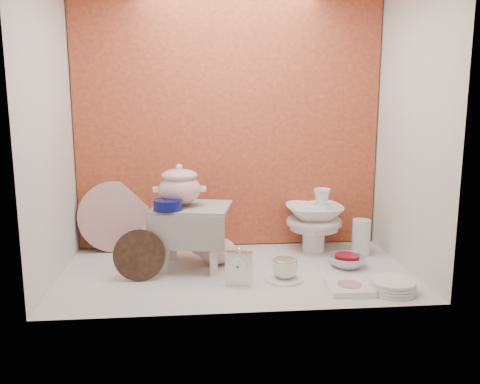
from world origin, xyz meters
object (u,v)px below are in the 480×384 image
object	(u,v)px
plush_pig	(217,250)
porcelain_tower	(314,220)
soup_tureen	(180,185)
dinner_plate_stack	(393,286)
mantel_clock	(239,267)
blue_white_vase	(151,235)
gold_rim_teacup	(285,268)
step_stool	(192,236)
floral_platter	(114,217)
crystal_bowl	(347,261)

from	to	relation	value
plush_pig	porcelain_tower	size ratio (longest dim) A/B	0.72
soup_tureen	dinner_plate_stack	world-z (taller)	soup_tureen
plush_pig	porcelain_tower	xyz separation A→B (m)	(0.58, 0.19, 0.11)
soup_tureen	mantel_clock	xyz separation A→B (m)	(0.28, -0.30, -0.35)
blue_white_vase	gold_rim_teacup	size ratio (longest dim) A/B	1.78
step_stool	soup_tureen	xyz separation A→B (m)	(-0.06, 0.01, 0.28)
soup_tureen	porcelain_tower	distance (m)	0.84
gold_rim_teacup	mantel_clock	bearing A→B (deg)	-169.51
mantel_clock	porcelain_tower	size ratio (longest dim) A/B	0.50
mantel_clock	floral_platter	bearing A→B (deg)	154.89
blue_white_vase	plush_pig	size ratio (longest dim) A/B	0.83
blue_white_vase	dinner_plate_stack	distance (m)	1.36
plush_pig	gold_rim_teacup	size ratio (longest dim) A/B	2.13
soup_tureen	floral_platter	bearing A→B (deg)	140.50
soup_tureen	plush_pig	world-z (taller)	soup_tureen
dinner_plate_stack	floral_platter	bearing A→B (deg)	150.56
crystal_bowl	porcelain_tower	distance (m)	0.36
crystal_bowl	gold_rim_teacup	bearing A→B (deg)	-155.78
mantel_clock	gold_rim_teacup	size ratio (longest dim) A/B	1.48
soup_tureen	porcelain_tower	bearing A→B (deg)	15.23
plush_pig	dinner_plate_stack	distance (m)	0.93
blue_white_vase	soup_tureen	bearing A→B (deg)	-53.35
blue_white_vase	gold_rim_teacup	distance (m)	0.85
step_stool	blue_white_vase	bearing A→B (deg)	145.32
blue_white_vase	dinner_plate_stack	xyz separation A→B (m)	(1.17, -0.69, -0.08)
gold_rim_teacup	crystal_bowl	distance (m)	0.41
step_stool	blue_white_vase	size ratio (longest dim) A/B	1.75
porcelain_tower	crystal_bowl	bearing A→B (deg)	-69.61
crystal_bowl	step_stool	bearing A→B (deg)	174.23
step_stool	plush_pig	distance (m)	0.16
mantel_clock	dinner_plate_stack	world-z (taller)	mantel_clock
mantel_clock	blue_white_vase	bearing A→B (deg)	148.18
floral_platter	gold_rim_teacup	world-z (taller)	floral_platter
gold_rim_teacup	blue_white_vase	bearing A→B (deg)	144.54
plush_pig	porcelain_tower	distance (m)	0.62
floral_platter	mantel_clock	xyz separation A→B (m)	(0.68, -0.62, -0.11)
soup_tureen	gold_rim_teacup	xyz separation A→B (m)	(0.52, -0.26, -0.38)
blue_white_vase	mantel_clock	bearing A→B (deg)	-49.24
dinner_plate_stack	mantel_clock	bearing A→B (deg)	167.38
gold_rim_teacup	porcelain_tower	xyz separation A→B (m)	(0.26, 0.47, 0.12)
dinner_plate_stack	porcelain_tower	size ratio (longest dim) A/B	0.58
step_stool	soup_tureen	bearing A→B (deg)	-174.73
soup_tureen	blue_white_vase	world-z (taller)	soup_tureen
floral_platter	porcelain_tower	size ratio (longest dim) A/B	1.11
dinner_plate_stack	step_stool	bearing A→B (deg)	154.17
soup_tureen	floral_platter	distance (m)	0.56
dinner_plate_stack	porcelain_tower	bearing A→B (deg)	108.01
mantel_clock	step_stool	bearing A→B (deg)	144.98
plush_pig	dinner_plate_stack	world-z (taller)	plush_pig
blue_white_vase	crystal_bowl	bearing A→B (deg)	-17.14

